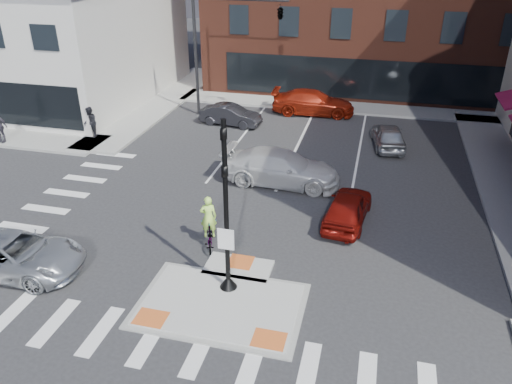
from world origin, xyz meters
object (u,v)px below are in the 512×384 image
(bg_car_dark, at_px, (231,115))
(bg_car_silver, at_px, (388,136))
(silver_suv, at_px, (13,254))
(bg_car_red, at_px, (313,102))
(pedestrian_a, at_px, (90,122))
(white_pickup, at_px, (281,168))
(red_sedan, at_px, (348,208))
(cyclist, at_px, (209,230))

(bg_car_dark, height_order, bg_car_silver, bg_car_silver)
(silver_suv, distance_m, bg_car_red, 21.84)
(pedestrian_a, bearing_deg, silver_suv, -26.90)
(white_pickup, distance_m, bg_car_red, 11.04)
(bg_car_silver, bearing_deg, bg_car_dark, -17.47)
(red_sedan, xyz_separation_m, bg_car_dark, (-8.29, 10.53, -0.04))
(bg_car_red, height_order, cyclist, cyclist)
(cyclist, height_order, pedestrian_a, cyclist)
(red_sedan, distance_m, cyclist, 5.92)
(red_sedan, relative_size, white_pickup, 0.71)
(bg_car_silver, bearing_deg, silver_suv, 41.40)
(bg_car_silver, relative_size, bg_car_red, 0.73)
(red_sedan, bearing_deg, cyclist, 38.83)
(silver_suv, bearing_deg, cyclist, -65.09)
(silver_suv, height_order, cyclist, cyclist)
(bg_car_silver, height_order, bg_car_red, bg_car_red)
(white_pickup, distance_m, pedestrian_a, 12.43)
(bg_car_dark, relative_size, pedestrian_a, 2.13)
(red_sedan, height_order, bg_car_silver, red_sedan)
(red_sedan, xyz_separation_m, bg_car_silver, (1.50, 9.10, -0.00))
(silver_suv, height_order, bg_car_dark, silver_suv)
(red_sedan, distance_m, pedestrian_a, 16.63)
(red_sedan, distance_m, bg_car_silver, 9.23)
(white_pickup, bearing_deg, red_sedan, -129.43)
(silver_suv, relative_size, pedestrian_a, 2.81)
(cyclist, xyz_separation_m, pedestrian_a, (-10.50, 9.20, 0.34))
(silver_suv, xyz_separation_m, bg_car_red, (7.72, 20.43, 0.08))
(white_pickup, xyz_separation_m, pedestrian_a, (-12.04, 3.05, 0.24))
(red_sedan, height_order, bg_car_dark, red_sedan)
(silver_suv, bearing_deg, bg_car_silver, -41.88)
(bg_car_dark, bearing_deg, red_sedan, -135.03)
(white_pickup, height_order, bg_car_dark, white_pickup)
(bg_car_red, bearing_deg, bg_car_dark, 123.03)
(bg_car_dark, xyz_separation_m, bg_car_silver, (9.79, -1.42, 0.04))
(bg_car_silver, bearing_deg, white_pickup, 41.83)
(bg_car_red, relative_size, pedestrian_a, 3.00)
(white_pickup, height_order, cyclist, cyclist)
(cyclist, relative_size, pedestrian_a, 1.19)
(bg_car_dark, distance_m, bg_car_silver, 9.89)
(silver_suv, distance_m, bg_car_silver, 20.08)
(white_pickup, relative_size, cyclist, 2.61)
(bg_car_dark, height_order, cyclist, cyclist)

